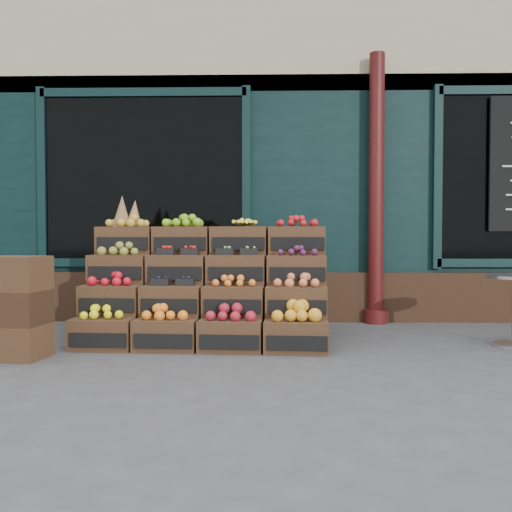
{
  "coord_description": "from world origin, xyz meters",
  "views": [
    {
      "loc": [
        -0.07,
        -4.77,
        1.04
      ],
      "look_at": [
        -0.2,
        0.7,
        0.85
      ],
      "focal_mm": 40.0,
      "sensor_mm": 36.0,
      "label": 1
    }
  ],
  "objects": [
    {
      "name": "shop_facade",
      "position": [
        0.0,
        5.11,
        2.4
      ],
      "size": [
        12.0,
        6.24,
        4.8
      ],
      "color": "black",
      "rests_on": "ground"
    },
    {
      "name": "crate_display",
      "position": [
        -0.7,
        0.86,
        0.45
      ],
      "size": [
        2.4,
        1.27,
        1.47
      ],
      "rotation": [
        0.0,
        0.0,
        -0.06
      ],
      "color": "#412A19",
      "rests_on": "ground"
    },
    {
      "name": "shopkeeper",
      "position": [
        -1.29,
        2.71,
        0.89
      ],
      "size": [
        0.74,
        0.59,
        1.79
      ],
      "primitive_type": "imported",
      "rotation": [
        0.0,
        0.0,
        3.41
      ],
      "color": "#1B5E21",
      "rests_on": "ground"
    },
    {
      "name": "ground",
      "position": [
        0.0,
        0.0,
        0.0
      ],
      "size": [
        60.0,
        60.0,
        0.0
      ],
      "primitive_type": "plane",
      "color": "#414143",
      "rests_on": "ground"
    },
    {
      "name": "spare_crates",
      "position": [
        -2.27,
        0.0,
        0.44
      ],
      "size": [
        0.63,
        0.47,
        0.87
      ],
      "rotation": [
        0.0,
        0.0,
        -0.13
      ],
      "color": "#412A19",
      "rests_on": "ground"
    }
  ]
}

